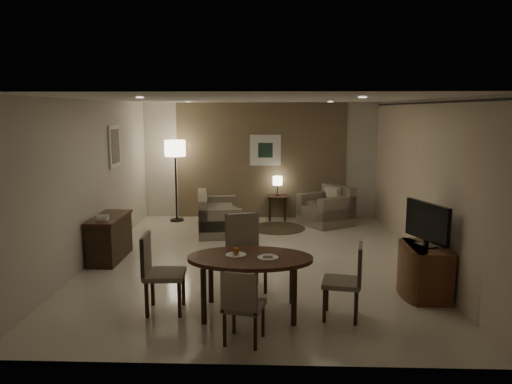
{
  "coord_description": "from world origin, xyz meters",
  "views": [
    {
      "loc": [
        0.31,
        -8.15,
        2.54
      ],
      "look_at": [
        0.0,
        0.2,
        1.15
      ],
      "focal_mm": 35.0,
      "sensor_mm": 36.0,
      "label": 1
    }
  ],
  "objects_px": {
    "tv_cabinet": "(426,271)",
    "chair_left": "(165,273)",
    "armchair": "(326,206)",
    "floor_lamp": "(176,181)",
    "sofa": "(218,212)",
    "chair_far": "(247,254)",
    "side_table": "(277,208)",
    "chair_right": "(341,281)",
    "console_desk": "(110,238)",
    "chair_near": "(244,305)",
    "dining_table": "(250,285)"
  },
  "relations": [
    {
      "from": "tv_cabinet",
      "to": "chair_left",
      "type": "bearing_deg",
      "value": -168.82
    },
    {
      "from": "armchair",
      "to": "floor_lamp",
      "type": "xyz_separation_m",
      "value": [
        -3.39,
        0.29,
        0.49
      ]
    },
    {
      "from": "sofa",
      "to": "armchair",
      "type": "xyz_separation_m",
      "value": [
        2.31,
        0.64,
        0.04
      ]
    },
    {
      "from": "chair_far",
      "to": "side_table",
      "type": "xyz_separation_m",
      "value": [
        0.46,
        4.61,
        -0.25
      ]
    },
    {
      "from": "chair_right",
      "to": "sofa",
      "type": "bearing_deg",
      "value": -144.99
    },
    {
      "from": "console_desk",
      "to": "chair_left",
      "type": "height_order",
      "value": "chair_left"
    },
    {
      "from": "armchair",
      "to": "tv_cabinet",
      "type": "bearing_deg",
      "value": -20.19
    },
    {
      "from": "chair_right",
      "to": "sofa",
      "type": "height_order",
      "value": "chair_right"
    },
    {
      "from": "tv_cabinet",
      "to": "floor_lamp",
      "type": "relative_size",
      "value": 0.49
    },
    {
      "from": "chair_near",
      "to": "armchair",
      "type": "height_order",
      "value": "armchair"
    },
    {
      "from": "side_table",
      "to": "console_desk",
      "type": "bearing_deg",
      "value": -131.71
    },
    {
      "from": "dining_table",
      "to": "chair_left",
      "type": "relative_size",
      "value": 1.56
    },
    {
      "from": "console_desk",
      "to": "chair_right",
      "type": "relative_size",
      "value": 1.29
    },
    {
      "from": "chair_near",
      "to": "armchair",
      "type": "bearing_deg",
      "value": -91.94
    },
    {
      "from": "sofa",
      "to": "chair_near",
      "type": "bearing_deg",
      "value": -179.23
    },
    {
      "from": "sofa",
      "to": "side_table",
      "type": "xyz_separation_m",
      "value": [
        1.25,
        1.14,
        -0.11
      ]
    },
    {
      "from": "sofa",
      "to": "dining_table",
      "type": "bearing_deg",
      "value": -177.18
    },
    {
      "from": "tv_cabinet",
      "to": "side_table",
      "type": "distance_m",
      "value": 5.14
    },
    {
      "from": "console_desk",
      "to": "floor_lamp",
      "type": "xyz_separation_m",
      "value": [
        0.56,
        3.02,
        0.55
      ]
    },
    {
      "from": "chair_left",
      "to": "side_table",
      "type": "distance_m",
      "value": 5.61
    },
    {
      "from": "console_desk",
      "to": "floor_lamp",
      "type": "relative_size",
      "value": 0.65
    },
    {
      "from": "chair_right",
      "to": "console_desk",
      "type": "bearing_deg",
      "value": -111.85
    },
    {
      "from": "console_desk",
      "to": "armchair",
      "type": "relative_size",
      "value": 1.24
    },
    {
      "from": "chair_right",
      "to": "side_table",
      "type": "bearing_deg",
      "value": -161.77
    },
    {
      "from": "chair_left",
      "to": "dining_table",
      "type": "bearing_deg",
      "value": -94.47
    },
    {
      "from": "tv_cabinet",
      "to": "chair_far",
      "type": "height_order",
      "value": "chair_far"
    },
    {
      "from": "chair_right",
      "to": "side_table",
      "type": "xyz_separation_m",
      "value": [
        -0.75,
        5.53,
        -0.18
      ]
    },
    {
      "from": "console_desk",
      "to": "sofa",
      "type": "xyz_separation_m",
      "value": [
        1.63,
        2.09,
        0.02
      ]
    },
    {
      "from": "tv_cabinet",
      "to": "chair_right",
      "type": "bearing_deg",
      "value": -147.71
    },
    {
      "from": "chair_right",
      "to": "dining_table",
      "type": "bearing_deg",
      "value": -84.49
    },
    {
      "from": "dining_table",
      "to": "chair_right",
      "type": "relative_size",
      "value": 1.68
    },
    {
      "from": "side_table",
      "to": "tv_cabinet",
      "type": "bearing_deg",
      "value": -66.96
    },
    {
      "from": "chair_near",
      "to": "floor_lamp",
      "type": "xyz_separation_m",
      "value": [
        -1.92,
        6.01,
        0.5
      ]
    },
    {
      "from": "chair_far",
      "to": "side_table",
      "type": "bearing_deg",
      "value": 65.93
    },
    {
      "from": "armchair",
      "to": "chair_far",
      "type": "bearing_deg",
      "value": -53.21
    },
    {
      "from": "floor_lamp",
      "to": "chair_left",
      "type": "bearing_deg",
      "value": -80.47
    },
    {
      "from": "chair_near",
      "to": "side_table",
      "type": "height_order",
      "value": "chair_near"
    },
    {
      "from": "side_table",
      "to": "chair_far",
      "type": "bearing_deg",
      "value": -95.73
    },
    {
      "from": "sofa",
      "to": "chair_far",
      "type": "bearing_deg",
      "value": -175.95
    },
    {
      "from": "chair_far",
      "to": "armchair",
      "type": "xyz_separation_m",
      "value": [
        1.53,
        4.11,
        -0.1
      ]
    },
    {
      "from": "chair_far",
      "to": "sofa",
      "type": "distance_m",
      "value": 3.56
    },
    {
      "from": "chair_right",
      "to": "sofa",
      "type": "xyz_separation_m",
      "value": [
        -2.0,
        4.39,
        -0.07
      ]
    },
    {
      "from": "dining_table",
      "to": "chair_far",
      "type": "xyz_separation_m",
      "value": [
        -0.09,
        0.82,
        0.16
      ]
    },
    {
      "from": "sofa",
      "to": "floor_lamp",
      "type": "relative_size",
      "value": 0.91
    },
    {
      "from": "chair_far",
      "to": "chair_left",
      "type": "height_order",
      "value": "chair_far"
    },
    {
      "from": "console_desk",
      "to": "armchair",
      "type": "distance_m",
      "value": 4.79
    },
    {
      "from": "dining_table",
      "to": "chair_right",
      "type": "height_order",
      "value": "chair_right"
    },
    {
      "from": "sofa",
      "to": "floor_lamp",
      "type": "distance_m",
      "value": 1.52
    },
    {
      "from": "console_desk",
      "to": "chair_right",
      "type": "bearing_deg",
      "value": -32.39
    },
    {
      "from": "chair_left",
      "to": "side_table",
      "type": "relative_size",
      "value": 1.78
    }
  ]
}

